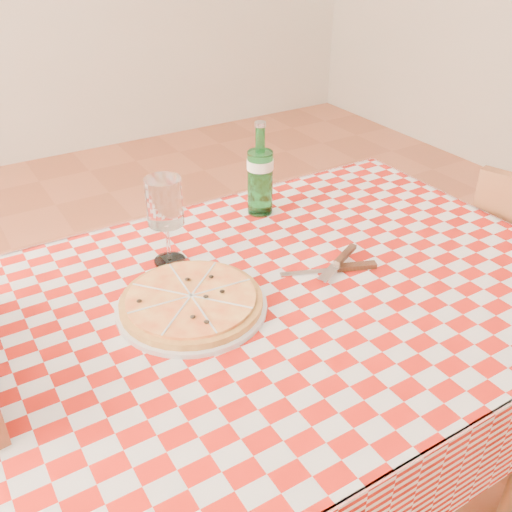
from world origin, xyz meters
The scene contains 6 objects.
dining_table centered at (0.00, 0.00, 0.66)m, with size 1.20×0.80×0.75m.
tablecloth centered at (0.00, 0.00, 0.75)m, with size 1.30×0.90×0.01m, color #951009.
pizza_plate centered at (-0.18, 0.04, 0.78)m, with size 0.30×0.30×0.04m, color gold, non-canonical shape.
water_bottle centered at (0.15, 0.32, 0.88)m, with size 0.07×0.07×0.24m, color #186227, non-canonical shape.
wine_glass centered at (-0.14, 0.22, 0.86)m, with size 0.08×0.08×0.20m, color white, non-canonical shape.
cutlery centered at (0.15, 0.00, 0.77)m, with size 0.23×0.19×0.02m, color silver, non-canonical shape.
Camera 1 is at (-0.54, -0.79, 1.43)m, focal length 40.00 mm.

